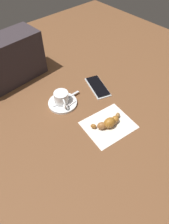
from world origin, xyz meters
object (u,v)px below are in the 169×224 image
Objects in this scene: napkin at (108,125)px; laptop_bag at (5,62)px; teaspoon at (62,101)px; croissant at (109,123)px; sugar_packet at (69,104)px; saucer at (63,103)px; espresso_cup at (62,98)px; cell_phone at (98,87)px.

napkin is 0.54× the size of laptop_bag.
laptop_bag is at bearing -162.00° from teaspoon.
croissant is at bearing 102.82° from laptop_bag.
sugar_packet is 0.35m from laptop_bag.
laptop_bag reaches higher than sugar_packet.
croissant is at bearing 15.74° from saucer.
saucer is 0.90× the size of croissant.
croissant reaches higher than saucer.
croissant is at bearing -54.94° from napkin.
espresso_cup is (0.00, -0.00, 0.03)m from saucer.
saucer is at bearing -164.26° from croissant.
sugar_packet is at bearing 22.53° from saucer.
espresso_cup reaches higher than napkin.
teaspoon is at bearing -163.79° from napkin.
espresso_cup is 0.22m from napkin.
espresso_cup is 0.22m from croissant.
cell_phone is at bearing 127.60° from laptop_bag.
saucer is at bearing -6.09° from teaspoon.
laptop_bag is (-0.29, -0.09, 0.10)m from saucer.
teaspoon is (-0.01, 0.00, 0.01)m from saucer.
teaspoon is 0.83× the size of cell_phone.
cell_phone is (-0.01, 0.17, -0.01)m from sugar_packet.
sugar_packet is at bearing 28.45° from espresso_cup.
croissant is at bearing -33.56° from cell_phone.
saucer reaches higher than napkin.
laptop_bag is (-0.31, -0.28, 0.10)m from cell_phone.
cell_phone is at bearing 82.87° from saucer.
laptop_bag is at bearing -138.46° from cell_phone.
laptop_bag is (-0.50, -0.16, 0.10)m from napkin.
teaspoon is 0.41× the size of laptop_bag.
saucer is 0.32m from laptop_bag.
saucer is at bearing 108.44° from sugar_packet.
saucer is 0.03m from espresso_cup.
saucer is at bearing 103.56° from laptop_bag.
sugar_packet is (0.03, 0.02, -0.02)m from espresso_cup.
laptop_bag reaches higher than cell_phone.
croissant is (0.00, -0.00, 0.02)m from napkin.
napkin is 0.02m from croissant.
espresso_cup is at bearing -163.39° from croissant.
sugar_packet is at bearing 104.03° from laptop_bag.
saucer is 0.22m from napkin.
croissant reaches higher than cell_phone.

